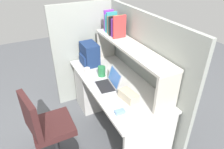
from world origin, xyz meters
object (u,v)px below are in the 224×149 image
at_px(backpack, 89,54).
at_px(paper_cup, 87,71).
at_px(tissue_box, 128,96).
at_px(computer_mouse, 120,112).
at_px(laptop, 109,83).
at_px(snack_canister, 102,71).
at_px(office_chair, 49,132).

relative_size(backpack, paper_cup, 3.18).
bearing_deg(paper_cup, tissue_box, 16.72).
bearing_deg(paper_cup, backpack, 152.45).
height_order(backpack, tissue_box, backpack).
bearing_deg(computer_mouse, paper_cup, -174.36).
xyz_separation_m(laptop, snack_canister, (-0.27, 0.03, 0.02)).
bearing_deg(backpack, office_chair, -47.95).
xyz_separation_m(snack_canister, office_chair, (0.34, -0.81, -0.40)).
bearing_deg(laptop, backpack, 179.09).
height_order(laptop, backpack, backpack).
xyz_separation_m(backpack, tissue_box, (0.98, 0.07, -0.10)).
height_order(tissue_box, office_chair, office_chair).
height_order(computer_mouse, snack_canister, snack_canister).
xyz_separation_m(backpack, snack_canister, (0.38, 0.02, -0.09)).
distance_m(laptop, computer_mouse, 0.49).
distance_m(laptop, snack_canister, 0.27).
xyz_separation_m(tissue_box, snack_canister, (-0.59, -0.05, 0.02)).
relative_size(laptop, paper_cup, 3.38).
distance_m(computer_mouse, office_chair, 0.87).
distance_m(backpack, office_chair, 1.18).
distance_m(laptop, tissue_box, 0.33).
bearing_deg(snack_canister, backpack, -177.31).
bearing_deg(computer_mouse, office_chair, -117.19).
distance_m(paper_cup, office_chair, 0.88).
bearing_deg(laptop, computer_mouse, -12.95).
distance_m(paper_cup, snack_canister, 0.19).
distance_m(backpack, computer_mouse, 1.14).
bearing_deg(paper_cup, computer_mouse, 1.53).
bearing_deg(computer_mouse, backpack, 178.06).
bearing_deg(tissue_box, backpack, 175.87).
relative_size(backpack, tissue_box, 1.43).
xyz_separation_m(backpack, office_chair, (0.72, -0.80, -0.49)).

